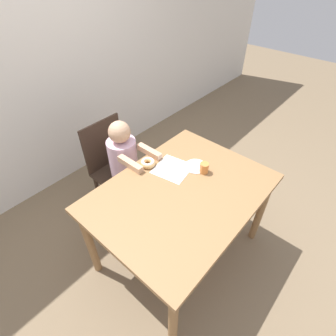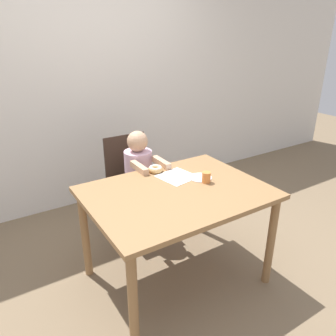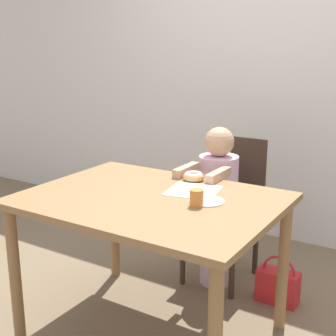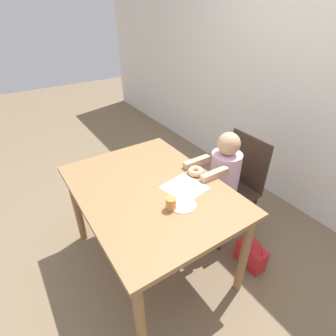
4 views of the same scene
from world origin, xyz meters
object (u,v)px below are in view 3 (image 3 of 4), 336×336
Objects in this scene: handbag at (278,285)px; chair at (226,208)px; donut at (194,176)px; child_figure at (217,207)px; cup at (197,198)px.

chair is at bearing 160.00° from handbag.
chair is at bearing 89.39° from donut.
chair reaches higher than handbag.
child_figure is 8.58× the size of donut.
chair is at bearing 90.00° from child_figure.
chair is 0.58m from handbag.
handbag is at bearing 72.07° from cup.
child_figure is at bearing 89.12° from donut.
cup is at bearing -59.24° from donut.
chair is 0.90× the size of child_figure.
handbag is 0.98m from cup.
child_figure reaches higher than donut.
child_figure is at bearing 107.64° from cup.
handbag is at bearing -20.00° from chair.
donut is at bearing -90.61° from chair.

